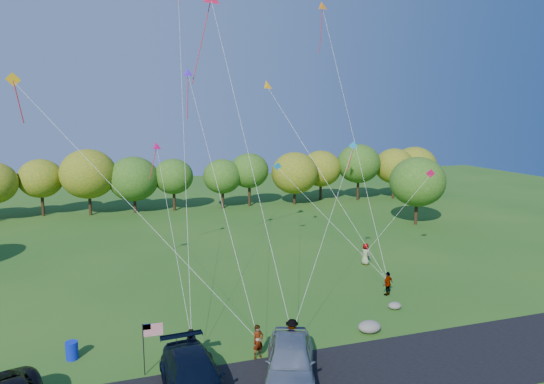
{
  "coord_description": "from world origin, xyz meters",
  "views": [
    {
      "loc": [
        -7.02,
        -22.66,
        12.3
      ],
      "look_at": [
        2.22,
        6.0,
        7.27
      ],
      "focal_mm": 32.0,
      "sensor_mm": 36.0,
      "label": 1
    }
  ],
  "objects": [
    {
      "name": "ground",
      "position": [
        0.0,
        0.0,
        0.0
      ],
      "size": [
        140.0,
        140.0,
        0.0
      ],
      "primitive_type": "plane",
      "color": "#235819",
      "rests_on": "ground"
    },
    {
      "name": "treeline",
      "position": [
        -0.32,
        35.98,
        4.62
      ],
      "size": [
        74.3,
        27.79,
        8.27
      ],
      "color": "#342413",
      "rests_on": "ground"
    },
    {
      "name": "minivan_navy",
      "position": [
        -4.3,
        -3.29,
        0.92
      ],
      "size": [
        2.76,
        6.06,
        1.72
      ],
      "primitive_type": "imported",
      "rotation": [
        0.0,
        0.0,
        0.06
      ],
      "color": "black",
      "rests_on": "asphalt_lane"
    },
    {
      "name": "minivan_silver",
      "position": [
        0.11,
        -3.26,
        1.01
      ],
      "size": [
        4.02,
        5.99,
        1.89
      ],
      "primitive_type": "imported",
      "rotation": [
        0.0,
        0.0,
        -0.35
      ],
      "color": "#AAAFB5",
      "rests_on": "asphalt_lane"
    },
    {
      "name": "flyer_a",
      "position": [
        -0.71,
        -0.8,
        0.88
      ],
      "size": [
        0.75,
        0.64,
        1.76
      ],
      "primitive_type": "imported",
      "rotation": [
        0.0,
        0.0,
        0.4
      ],
      "color": "#4C4C59",
      "rests_on": "ground"
    },
    {
      "name": "flyer_b",
      "position": [
        -3.9,
        0.11,
        0.78
      ],
      "size": [
        0.94,
        0.85,
        1.56
      ],
      "primitive_type": "imported",
      "rotation": [
        0.0,
        0.0,
        -0.42
      ],
      "color": "#4C4C59",
      "rests_on": "ground"
    },
    {
      "name": "flyer_c",
      "position": [
        1.1,
        -0.8,
        0.9
      ],
      "size": [
        1.31,
        1.29,
        1.81
      ],
      "primitive_type": "imported",
      "rotation": [
        0.0,
        0.0,
        2.4
      ],
      "color": "#4C4C59",
      "rests_on": "ground"
    },
    {
      "name": "flyer_d",
      "position": [
        10.0,
        4.63,
        0.82
      ],
      "size": [
        1.04,
        0.74,
        1.64
      ],
      "primitive_type": "imported",
      "rotation": [
        0.0,
        0.0,
        3.54
      ],
      "color": "#4C4C59",
      "rests_on": "ground"
    },
    {
      "name": "flyer_e",
      "position": [
        11.81,
        11.04,
        0.88
      ],
      "size": [
        0.89,
        1.02,
        1.76
      ],
      "primitive_type": "imported",
      "rotation": [
        0.0,
        0.0,
        2.05
      ],
      "color": "#4C4C59",
      "rests_on": "ground"
    },
    {
      "name": "trash_barrel",
      "position": [
        -9.63,
        1.96,
        0.46
      ],
      "size": [
        0.61,
        0.61,
        0.91
      ],
      "primitive_type": "cylinder",
      "color": "#0C21BD",
      "rests_on": "ground"
    },
    {
      "name": "flag_assembly",
      "position": [
        -5.98,
        -0.7,
        1.92
      ],
      "size": [
        0.95,
        0.61,
        2.56
      ],
      "color": "black",
      "rests_on": "ground"
    },
    {
      "name": "boulder_near",
      "position": [
        6.05,
        0.02,
        0.33
      ],
      "size": [
        1.34,
        1.05,
        0.67
      ],
      "primitive_type": "ellipsoid",
      "color": "gray",
      "rests_on": "ground"
    },
    {
      "name": "boulder_far",
      "position": [
        9.2,
        2.44,
        0.22
      ],
      "size": [
        0.85,
        0.71,
        0.44
      ],
      "primitive_type": "ellipsoid",
      "color": "gray",
      "rests_on": "ground"
    },
    {
      "name": "kites_aloft",
      "position": [
        1.11,
        13.91,
        18.15
      ],
      "size": [
        29.05,
        13.02,
        19.11
      ],
      "color": "#E21944",
      "rests_on": "ground"
    }
  ]
}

